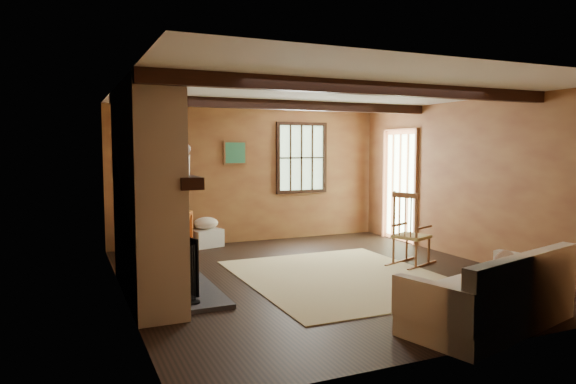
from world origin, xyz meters
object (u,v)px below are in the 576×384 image
laundry_basket (206,238)px  armchair (164,233)px  sofa (494,299)px  fireplace (147,200)px  rocking_chair (410,234)px

laundry_basket → armchair: size_ratio=0.66×
sofa → laundry_basket: (-1.47, 4.95, -0.12)m
fireplace → rocking_chair: (3.69, 0.04, -0.65)m
laundry_basket → armchair: bearing=-155.9°
fireplace → armchair: bearing=75.5°
rocking_chair → sofa: rocking_chair is taller
fireplace → rocking_chair: bearing=0.6°
sofa → armchair: 5.12m
fireplace → laundry_basket: size_ratio=4.80×
rocking_chair → sofa: bearing=137.9°
sofa → fireplace: bearing=124.5°
armchair → fireplace: bearing=13.4°
rocking_chair → laundry_basket: (-2.35, 2.52, -0.30)m
sofa → laundry_basket: bearing=91.5°
rocking_chair → armchair: (-3.12, 2.17, -0.11)m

